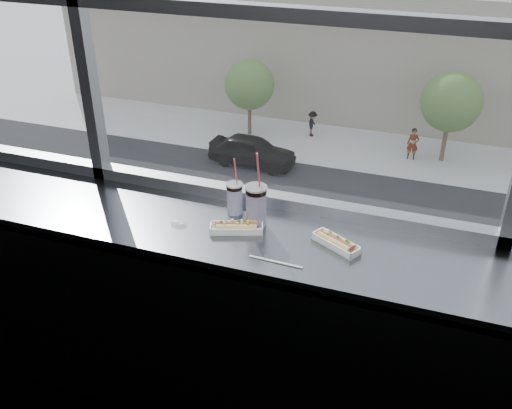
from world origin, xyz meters
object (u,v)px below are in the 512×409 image
(soda_cup_left, at_px, (235,197))
(hotdog_tray_left, at_px, (236,227))
(wrapper, at_px, (178,222))
(car_near_c, at_px, (383,256))
(tree_left, at_px, (249,85))
(pedestrian_b, at_px, (413,141))
(hotdog_tray_right, at_px, (336,242))
(car_near_b, at_px, (263,237))
(tree_center, at_px, (451,102))
(car_far_a, at_px, (252,146))
(soda_cup_right, at_px, (256,204))
(pedestrian_a, at_px, (312,121))
(car_near_a, at_px, (50,193))
(loose_straw, at_px, (276,262))

(soda_cup_left, bearing_deg, hotdog_tray_left, -66.16)
(wrapper, distance_m, car_near_c, 19.66)
(car_near_c, xyz_separation_m, tree_left, (-9.74, 12.00, 1.97))
(hotdog_tray_left, relative_size, pedestrian_b, 0.12)
(hotdog_tray_right, relative_size, wrapper, 2.60)
(soda_cup_left, height_order, car_near_b, soda_cup_left)
(hotdog_tray_right, distance_m, tree_center, 29.58)
(wrapper, xyz_separation_m, car_near_b, (-5.10, 16.31, -11.13))
(car_far_a, bearing_deg, car_near_b, -154.30)
(soda_cup_right, xyz_separation_m, pedestrian_a, (-6.73, 29.16, -11.25))
(car_far_a, distance_m, tree_left, 4.75)
(car_near_a, height_order, tree_center, tree_center)
(tree_left, bearing_deg, wrapper, -70.49)
(hotdog_tray_left, bearing_deg, tree_center, 68.79)
(hotdog_tray_right, height_order, soda_cup_right, soda_cup_right)
(pedestrian_b, distance_m, tree_left, 9.86)
(hotdog_tray_left, bearing_deg, pedestrian_a, 83.52)
(car_near_c, bearing_deg, pedestrian_a, 28.66)
(car_near_b, relative_size, pedestrian_a, 3.00)
(tree_left, bearing_deg, car_near_b, -67.66)
(wrapper, bearing_deg, car_near_b, 107.36)
(car_near_b, bearing_deg, car_near_a, 84.12)
(wrapper, height_order, tree_left, wrapper)
(car_near_b, distance_m, tree_left, 13.15)
(car_near_b, bearing_deg, pedestrian_a, -0.19)
(hotdog_tray_left, height_order, wrapper, hotdog_tray_left)
(hotdog_tray_left, xyz_separation_m, loose_straw, (0.24, -0.17, -0.02))
(car_near_b, distance_m, car_near_a, 10.22)
(wrapper, xyz_separation_m, pedestrian_b, (-0.39, 27.97, -11.01))
(tree_left, height_order, tree_center, tree_center)
(car_near_c, bearing_deg, tree_left, 42.54)
(car_far_a, height_order, pedestrian_b, car_far_a)
(car_near_c, xyz_separation_m, tree_center, (1.51, 12.00, 2.24))
(car_near_b, bearing_deg, tree_center, -33.62)
(car_far_a, relative_size, pedestrian_a, 3.49)
(soda_cup_right, distance_m, car_near_c, 19.62)
(soda_cup_left, bearing_deg, hotdog_tray_right, -13.50)
(hotdog_tray_right, height_order, car_near_c, hotdog_tray_right)
(wrapper, relative_size, tree_center, 0.02)
(soda_cup_right, relative_size, car_near_c, 0.06)
(hotdog_tray_right, distance_m, soda_cup_right, 0.40)
(car_near_c, bearing_deg, hotdog_tray_left, -174.51)
(car_far_a, bearing_deg, soda_cup_left, -157.17)
(wrapper, relative_size, car_near_b, 0.02)
(hotdog_tray_right, relative_size, car_far_a, 0.04)
(loose_straw, relative_size, car_near_c, 0.04)
(loose_straw, xyz_separation_m, car_near_c, (-0.81, 16.46, -10.96))
(wrapper, relative_size, tree_left, 0.02)
(pedestrian_a, bearing_deg, soda_cup_left, -167.22)
(car_near_b, xyz_separation_m, car_far_a, (-3.32, 8.00, 0.15))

